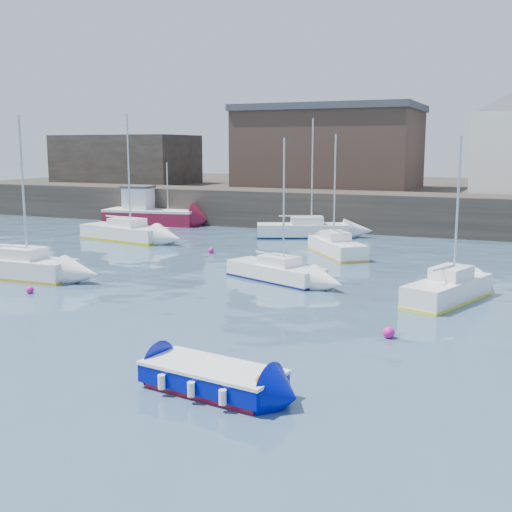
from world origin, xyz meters
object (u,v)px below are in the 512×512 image
at_px(sailboat_a, 19,267).
at_px(sailboat_h, 303,230).
at_px(buoy_near, 30,293).
at_px(blue_dinghy, 212,377).
at_px(sailboat_e, 124,232).
at_px(buoy_far, 211,253).
at_px(fishing_boat, 149,212).
at_px(sailboat_c, 448,289).
at_px(sailboat_b, 276,271).
at_px(sailboat_f, 337,247).
at_px(buoy_mid, 388,338).

height_order(sailboat_a, sailboat_h, sailboat_h).
bearing_deg(sailboat_a, buoy_near, -39.78).
bearing_deg(blue_dinghy, sailboat_h, 104.74).
relative_size(sailboat_a, sailboat_h, 0.94).
height_order(sailboat_e, buoy_far, sailboat_e).
relative_size(fishing_boat, sailboat_c, 1.19).
bearing_deg(sailboat_e, sailboat_b, -30.00).
bearing_deg(sailboat_f, fishing_boat, 155.00).
bearing_deg(buoy_mid, buoy_near, 178.58).
relative_size(sailboat_b, sailboat_f, 0.95).
bearing_deg(sailboat_b, sailboat_e, 150.00).
height_order(sailboat_f, buoy_far, sailboat_f).
bearing_deg(buoy_mid, sailboat_b, 133.74).
height_order(sailboat_a, buoy_mid, sailboat_a).
relative_size(sailboat_b, sailboat_e, 0.79).
xyz_separation_m(buoy_mid, buoy_far, (-14.06, 13.70, 0.00)).
xyz_separation_m(sailboat_e, buoy_far, (8.33, -2.61, -0.58)).
height_order(sailboat_h, buoy_far, sailboat_h).
xyz_separation_m(sailboat_b, sailboat_f, (0.63, 8.56, 0.06)).
bearing_deg(sailboat_b, sailboat_h, 104.39).
bearing_deg(sailboat_h, sailboat_c, -52.95).
bearing_deg(buoy_near, buoy_mid, -1.42).
relative_size(fishing_boat, sailboat_b, 1.20).
distance_m(fishing_boat, buoy_far, 16.62).
xyz_separation_m(blue_dinghy, buoy_near, (-13.11, 7.33, -0.42)).
bearing_deg(sailboat_b, buoy_mid, -46.26).
relative_size(sailboat_b, buoy_far, 18.73).
bearing_deg(blue_dinghy, buoy_mid, 64.28).
xyz_separation_m(fishing_boat, sailboat_h, (14.90, -2.44, -0.46)).
distance_m(sailboat_e, sailboat_h, 12.96).
distance_m(sailboat_c, buoy_near, 18.64).
xyz_separation_m(sailboat_a, buoy_far, (5.45, 10.74, -0.57)).
xyz_separation_m(blue_dinghy, sailboat_f, (-3.28, 23.05, 0.10)).
xyz_separation_m(sailboat_c, buoy_mid, (-1.21, -6.39, -0.54)).
relative_size(blue_dinghy, sailboat_a, 0.51).
bearing_deg(sailboat_f, sailboat_e, 179.30).
height_order(fishing_boat, sailboat_c, sailboat_c).
height_order(fishing_boat, buoy_near, fishing_boat).
bearing_deg(buoy_far, buoy_mid, -44.26).
bearing_deg(sailboat_f, blue_dinghy, -81.89).
xyz_separation_m(fishing_boat, sailboat_a, (6.53, -22.22, -0.46)).
height_order(fishing_boat, sailboat_e, sailboat_e).
distance_m(sailboat_c, buoy_mid, 6.52).
xyz_separation_m(blue_dinghy, buoy_far, (-10.73, 20.62, -0.42)).
distance_m(sailboat_e, buoy_mid, 27.71).
relative_size(sailboat_b, buoy_mid, 16.62).
xyz_separation_m(sailboat_h, buoy_near, (-5.31, -22.33, -0.56)).
bearing_deg(buoy_near, sailboat_e, 110.50).
relative_size(sailboat_e, sailboat_h, 1.03).
distance_m(sailboat_e, buoy_far, 8.75).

